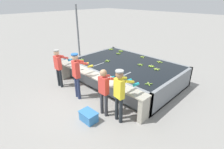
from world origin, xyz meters
The scene contains 21 objects.
ground_plane centered at (0.00, 0.00, 0.00)m, with size 80.00×80.00×0.00m, color gray.
wash_tank centered at (0.00, 2.00, 0.42)m, with size 4.60×3.12×0.86m.
work_ledge centered at (0.00, 0.23, 0.61)m, with size 4.60×0.45×0.86m.
worker_0 centered at (-1.66, -0.33, 0.97)m, with size 0.41×0.72×1.61m.
worker_1 centered at (-0.35, -0.34, 1.07)m, with size 0.48×0.75×1.74m.
worker_2 centered at (1.11, -0.36, 0.94)m, with size 0.41×0.71×1.59m.
worker_3 centered at (1.67, -0.27, 1.03)m, with size 0.48×0.74×1.69m.
banana_bunch_floating_0 centered at (1.83, 0.98, 0.87)m, with size 0.24×0.24×0.08m.
banana_bunch_floating_1 centered at (-2.01, 3.10, 0.87)m, with size 0.28×0.28×0.08m.
banana_bunch_floating_2 centered at (1.00, 2.44, 0.87)m, with size 0.28×0.28×0.08m.
banana_bunch_floating_3 centered at (-1.18, 2.79, 0.87)m, with size 0.28×0.27×0.08m.
banana_bunch_floating_4 centered at (-1.38, 3.19, 0.87)m, with size 0.28×0.28×0.08m.
banana_bunch_floating_5 centered at (-0.78, 1.61, 0.87)m, with size 0.28×0.28×0.08m.
banana_bunch_floating_6 centered at (0.98, 3.14, 0.87)m, with size 0.28×0.28×0.08m.
banana_bunch_floating_7 centered at (0.57, 2.26, 0.87)m, with size 0.28×0.27×0.08m.
banana_bunch_floating_8 centered at (-1.74, 0.89, 0.87)m, with size 0.27×0.27×0.08m.
banana_bunch_floating_9 centered at (0.02, 3.19, 0.87)m, with size 0.27×0.27×0.08m.
banana_bunch_floating_10 centered at (1.34, 2.31, 0.87)m, with size 0.27×0.28×0.08m.
knife_0 centered at (-0.73, 0.24, 0.86)m, with size 0.26×0.28×0.02m.
crate centered at (1.01, -0.96, 0.16)m, with size 0.55×0.39×0.32m.
support_post_left centered at (-3.03, 1.70, 1.60)m, with size 0.09×0.09×3.20m.
Camera 1 is at (4.57, -3.58, 3.53)m, focal length 28.00 mm.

